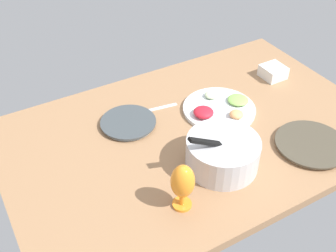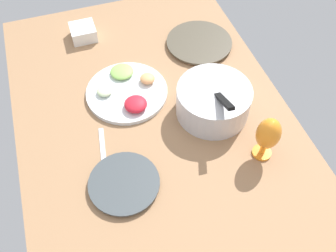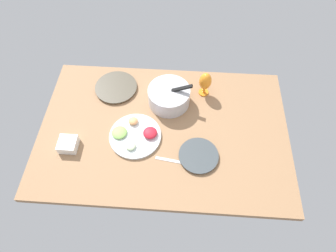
% 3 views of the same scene
% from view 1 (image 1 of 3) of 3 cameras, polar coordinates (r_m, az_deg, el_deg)
% --- Properties ---
extents(ground_plane, '(1.60, 1.04, 0.04)m').
position_cam_1_polar(ground_plane, '(1.80, 3.63, -1.23)').
color(ground_plane, '#99704C').
extents(dinner_plate_left, '(0.30, 0.30, 0.02)m').
position_cam_1_polar(dinner_plate_left, '(1.80, 18.99, -2.41)').
color(dinner_plate_left, beige).
rests_on(dinner_plate_left, ground_plane).
extents(dinner_plate_right, '(0.24, 0.24, 0.02)m').
position_cam_1_polar(dinner_plate_right, '(1.82, -5.45, 0.44)').
color(dinner_plate_right, silver).
rests_on(dinner_plate_right, ground_plane).
extents(mixing_bowl, '(0.29, 0.28, 0.19)m').
position_cam_1_polar(mixing_bowl, '(1.60, 7.46, -3.59)').
color(mixing_bowl, silver).
rests_on(mixing_bowl, ground_plane).
extents(fruit_platter, '(0.33, 0.33, 0.05)m').
position_cam_1_polar(fruit_platter, '(1.90, 7.05, 2.39)').
color(fruit_platter, silver).
rests_on(fruit_platter, ground_plane).
extents(hurricane_glass_orange, '(0.08, 0.08, 0.19)m').
position_cam_1_polar(hurricane_glass_orange, '(1.41, 2.02, -7.76)').
color(hurricane_glass_orange, orange).
rests_on(hurricane_glass_orange, ground_plane).
extents(square_bowl_white, '(0.11, 0.11, 0.06)m').
position_cam_1_polar(square_bowl_white, '(2.18, 14.18, 7.27)').
color(square_bowl_white, white).
rests_on(square_bowl_white, ground_plane).
extents(fork_by_right_plate, '(0.18, 0.04, 0.01)m').
position_cam_1_polar(fork_by_right_plate, '(1.91, -1.31, 2.47)').
color(fork_by_right_plate, silver).
rests_on(fork_by_right_plate, ground_plane).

